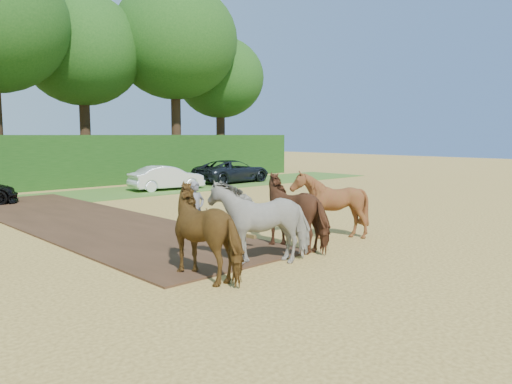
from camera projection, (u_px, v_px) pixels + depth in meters
ground at (156, 268)px, 11.34m from camera, size 120.00×120.00×0.00m
earth_strip at (84, 221)px, 17.41m from camera, size 4.50×17.00×0.05m
plough_team at (278, 216)px, 12.57m from camera, size 6.53×5.01×1.98m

